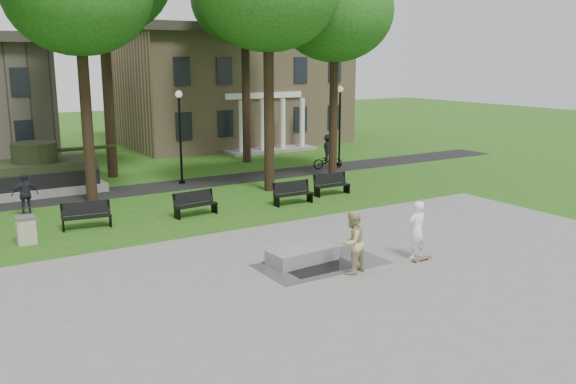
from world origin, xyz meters
The scene contains 21 objects.
ground centered at (0.00, 0.00, 0.00)m, with size 120.00×120.00×0.00m, color #214C11.
plaza centered at (0.00, -5.00, 0.01)m, with size 22.00×16.00×0.02m, color gray.
footpath centered at (0.00, 12.00, 0.01)m, with size 44.00×2.60×0.01m, color black.
building_right centered at (10.00, 26.00, 4.34)m, with size 17.00×12.00×8.60m.
tree_3 centered at (8.00, 9.50, 8.60)m, with size 6.00×6.00×11.19m.
tree_5 centered at (6.50, 16.50, 9.67)m, with size 6.40×6.40×12.44m.
lamp_mid centered at (0.50, 12.30, 2.79)m, with size 0.36×0.36×4.73m.
lamp_right centered at (10.50, 12.30, 2.79)m, with size 0.36×0.36×4.73m.
tank_monument centered at (-6.46, 14.00, 0.86)m, with size 7.45×3.40×2.40m.
puddle centered at (-0.81, -2.08, 0.02)m, with size 2.20×1.20×0.00m, color black.
concrete_block centered at (-1.01, -1.39, 0.24)m, with size 2.20×1.00×0.45m, color gray.
skateboard centered at (2.30, -3.26, 0.06)m, with size 0.78×0.20×0.07m, color brown.
skateboarder centered at (2.27, -3.01, 0.96)m, with size 0.69×0.45×1.88m, color white.
friend_watching centered at (-0.31, -3.01, 0.97)m, with size 0.92×0.72×1.90m, color tan.
pedestrian_walker centered at (-7.41, 9.45, 0.89)m, with size 1.04×0.43×1.77m, color #22232D.
cyclist centered at (9.36, 11.86, 0.82)m, with size 1.87×1.11×2.01m.
park_bench_0 centered at (-5.79, 6.26, 0.52)m, with size 1.85×0.77×1.00m.
park_bench_1 centered at (-1.53, 5.85, 0.52)m, with size 1.83×0.68×1.00m.
park_bench_2 centered at (2.93, 5.49, 0.52)m, with size 1.81×0.57×1.00m.
park_bench_3 centered at (5.50, 6.15, 0.52)m, with size 1.80×0.54×1.00m.
trash_bin centered at (-8.04, 5.36, 0.49)m, with size 0.68×0.68×0.96m.
Camera 1 is at (-10.98, -16.69, 6.27)m, focal length 38.00 mm.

